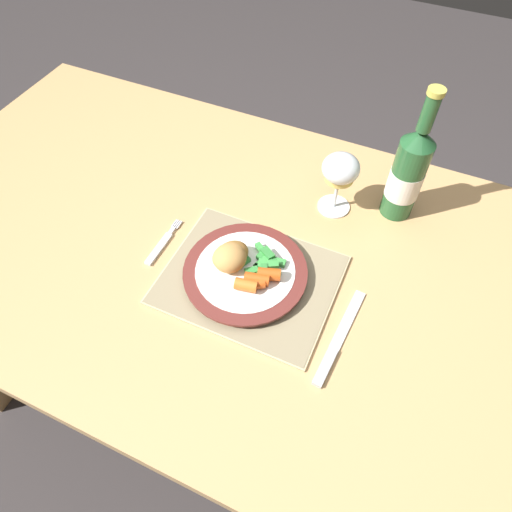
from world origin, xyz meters
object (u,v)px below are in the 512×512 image
at_px(dinner_plate, 245,273).
at_px(fork, 161,245).
at_px(wine_glass, 340,171).
at_px(dining_table, 251,279).
at_px(table_knife, 336,344).
at_px(bottle, 408,173).

distance_m(dinner_plate, fork, 0.18).
distance_m(fork, wine_glass, 0.38).
bearing_deg(dinner_plate, dining_table, 103.86).
relative_size(fork, table_knife, 0.61).
height_order(table_knife, bottle, bottle).
height_order(dinner_plate, bottle, bottle).
bearing_deg(table_knife, fork, 170.55).
height_order(dinner_plate, table_knife, dinner_plate).
distance_m(dining_table, fork, 0.20).
relative_size(dinner_plate, wine_glass, 1.68).
distance_m(table_knife, bottle, 0.36).
bearing_deg(dining_table, dinner_plate, -76.14).
height_order(wine_glass, bottle, bottle).
relative_size(dining_table, wine_glass, 11.45).
xyz_separation_m(wine_glass, bottle, (0.12, 0.04, 0.00)).
bearing_deg(dining_table, bottle, 45.77).
bearing_deg(dinner_plate, table_knife, -17.47).
relative_size(table_knife, wine_glass, 1.48).
distance_m(dining_table, wine_glass, 0.29).
xyz_separation_m(fork, table_knife, (0.38, -0.06, 0.00)).
bearing_deg(fork, dinner_plate, -0.37).
bearing_deg(bottle, wine_glass, -159.76).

